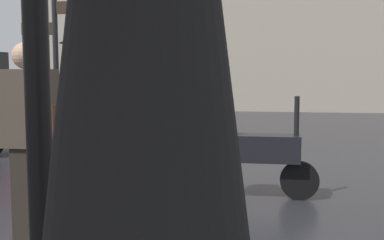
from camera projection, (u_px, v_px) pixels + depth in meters
name	position (u px, v px, depth m)	size (l,w,h in m)	color
pedestrian_with_umbrella	(101.00, 65.00, 5.72)	(0.97, 0.97, 2.07)	black
pedestrian_with_bag	(30.00, 130.00, 4.22)	(0.54, 0.24, 1.78)	#2A241E
parked_scooter	(254.00, 152.00, 5.71)	(1.45, 0.32, 1.23)	black
street_signpost	(56.00, 63.00, 7.06)	(1.08, 0.08, 2.70)	black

